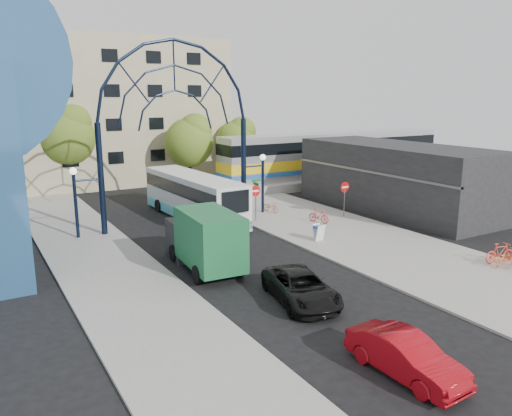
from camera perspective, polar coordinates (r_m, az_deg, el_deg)
ground at (r=22.43m, az=5.12°, el=-9.81°), size 120.00×120.00×0.00m
sidewalk_east at (r=30.19m, az=13.06°, el=-3.99°), size 8.00×56.00×0.12m
plaza_west at (r=24.93m, az=-15.68°, el=-7.74°), size 5.00×50.00×0.12m
gateway_arch at (r=33.06m, az=-9.24°, el=12.55°), size 13.64×0.44×12.10m
stop_sign at (r=34.03m, az=-0.05°, el=1.59°), size 0.80×0.07×2.50m
do_not_enter_sign at (r=36.02m, az=10.11°, el=1.98°), size 0.76×0.07×2.48m
street_name_sign at (r=34.72m, az=0.01°, el=2.04°), size 0.70×0.70×2.80m
sandwich_board at (r=29.91m, az=7.18°, el=-2.55°), size 0.55×0.61×0.99m
commercial_block_east at (r=39.35m, az=15.68°, el=3.38°), size 6.00×16.00×5.00m
apartment_block at (r=53.64m, az=-15.60°, el=10.61°), size 20.00×12.10×14.00m
train_platform at (r=51.04m, az=8.95°, el=3.38°), size 32.00×5.00×0.80m
train_car at (r=50.70m, az=9.04°, el=6.17°), size 25.10×3.05×4.20m
tree_north_a at (r=46.60m, az=-7.48°, el=7.75°), size 4.48×4.48×7.00m
tree_north_b at (r=47.50m, az=-20.73°, el=7.94°), size 5.12×5.12×8.00m
tree_north_c at (r=51.04m, az=-2.13°, el=7.91°), size 4.16×4.16×6.50m
city_bus at (r=35.38m, az=-7.14°, el=1.34°), size 3.12×11.57×3.15m
green_truck at (r=25.23m, az=-5.99°, el=-3.53°), size 2.72×6.27×3.09m
black_suv at (r=21.43m, az=5.16°, el=-9.02°), size 3.15×5.10×1.32m
red_sedan at (r=16.85m, az=16.72°, el=-15.87°), size 1.57×4.12×1.34m
bike_near_a at (r=37.03m, az=1.71°, el=0.17°), size 0.83×1.60×0.80m
bike_near_b at (r=34.10m, az=7.18°, el=-0.89°), size 0.94×1.65×0.96m
bike_far_a at (r=28.18m, az=26.68°, el=-5.16°), size 1.84×1.07×0.91m
bike_far_b at (r=28.70m, az=26.11°, el=-4.63°), size 1.85×0.90×1.07m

